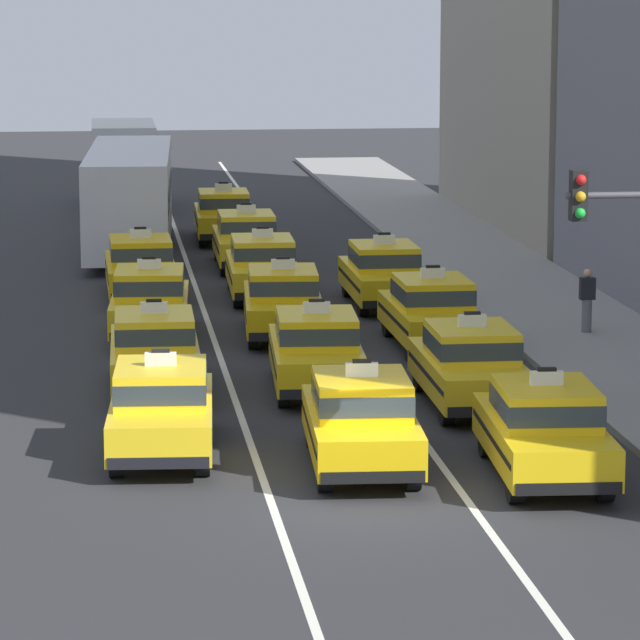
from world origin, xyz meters
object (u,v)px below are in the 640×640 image
box_truck_left_sixth (123,161)px  taxi_right_nearest (544,429)px  taxi_right_third (432,311)px  taxi_center_nearest (361,419)px  taxi_center_second (316,350)px  taxi_left_nearest (162,407)px  taxi_center_fifth (246,239)px  taxi_left_second (155,350)px  taxi_left_third (150,301)px  taxi_center_third (283,301)px  bus_left_fifth (130,194)px  taxi_left_fourth (141,266)px  taxi_right_fourth (383,273)px  pedestrian_mid_block (587,300)px  taxi_center_sixth (224,214)px  taxi_right_second (471,364)px  taxi_center_fourth (262,266)px

box_truck_left_sixth → taxi_right_nearest: (6.40, -40.36, -0.90)m
taxi_right_nearest → taxi_right_third: 11.79m
taxi_center_nearest → taxi_center_second: (-0.03, 6.37, 0.00)m
taxi_left_nearest → taxi_center_fifth: 22.65m
taxi_left_second → taxi_left_third: 6.15m
taxi_center_third → taxi_right_nearest: size_ratio=1.00×
taxi_center_fifth → bus_left_fifth: bearing=130.6°
taxi_left_fourth → taxi_center_third: size_ratio=0.98×
taxi_center_fifth → taxi_right_fourth: (3.02, -7.17, 0.00)m
taxi_right_nearest → pedestrian_mid_block: taxi_right_nearest is taller
taxi_left_second → taxi_left_nearest: bearing=-90.6°
bus_left_fifth → taxi_center_third: bus_left_fifth is taller
taxi_center_sixth → box_truck_left_sixth: bearing=108.1°
box_truck_left_sixth → taxi_center_third: box_truck_left_sixth is taller
bus_left_fifth → taxi_center_sixth: bus_left_fifth is taller
taxi_center_second → taxi_center_sixth: same height
box_truck_left_sixth → taxi_center_nearest: bearing=-85.0°
taxi_center_nearest → taxi_right_second: size_ratio=1.02×
taxi_center_second → pedestrian_mid_block: size_ratio=3.06×
taxi_left_fourth → taxi_center_fifth: same height
bus_left_fifth → box_truck_left_sixth: box_truck_left_sixth is taller
taxi_right_second → taxi_right_fourth: bearing=89.5°
bus_left_fifth → pedestrian_mid_block: 19.25m
pedestrian_mid_block → taxi_center_nearest: bearing=-121.6°
taxi_left_nearest → taxi_left_third: size_ratio=1.00×
taxi_center_fifth → taxi_center_fourth: bearing=-90.2°
taxi_left_nearest → pedestrian_mid_block: taxi_left_nearest is taller
taxi_right_nearest → taxi_left_third: bearing=114.1°
taxi_center_third → pedestrian_mid_block: size_ratio=3.07×
box_truck_left_sixth → taxi_center_fourth: (3.33, -21.10, -0.90)m
taxi_left_fourth → taxi_right_fourth: (6.28, -1.92, 0.00)m
box_truck_left_sixth → taxi_left_fourth: bearing=-89.8°
taxi_left_third → taxi_center_sixth: size_ratio=1.01×
taxi_right_third → pedestrian_mid_block: bearing=11.7°
taxi_left_third → taxi_left_fourth: bearing=90.7°
taxi_left_second → taxi_center_fourth: same height
taxi_right_third → taxi_right_fourth: 5.86m
taxi_center_second → bus_left_fifth: bearing=99.0°
taxi_right_nearest → taxi_right_fourth: 17.65m
taxi_center_fifth → taxi_right_fourth: bearing=-67.2°
taxi_left_third → taxi_right_fourth: (6.21, 3.68, 0.00)m
bus_left_fifth → taxi_center_third: size_ratio=2.43×
taxi_center_nearest → taxi_right_third: (3.18, 10.72, 0.00)m
taxi_left_nearest → taxi_left_fourth: (0.09, 17.16, 0.00)m
taxi_left_fourth → bus_left_fifth: bearing=90.5°
taxi_left_nearest → taxi_left_fourth: bearing=89.7°
taxi_left_third → taxi_right_fourth: 7.22m
taxi_center_second → taxi_center_fourth: (-0.05, 11.82, 0.00)m
taxi_left_nearest → taxi_center_fourth: same height
taxi_right_third → taxi_center_second: bearing=-126.4°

